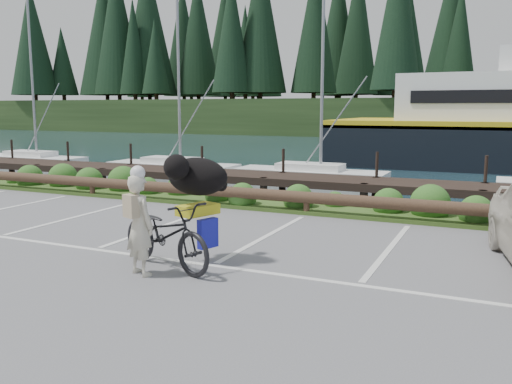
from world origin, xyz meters
TOP-DOWN VIEW (x-y plane):
  - ground at (0.00, 0.00)m, footprint 72.00×72.00m
  - harbor_backdrop at (0.40, 78.42)m, footprint 170.00×160.00m
  - vegetation_strip at (0.00, 5.30)m, footprint 34.00×1.60m
  - log_rail at (0.00, 4.60)m, footprint 32.00×0.30m
  - bicycle at (-0.66, -0.83)m, footprint 2.38×1.48m
  - cyclist at (-0.83, -1.32)m, footprint 0.71×0.58m
  - dog at (-0.42, -0.15)m, footprint 0.93×1.30m

SIDE VIEW (x-z plane):
  - harbor_backdrop at x=0.40m, z-range -15.00..15.00m
  - ground at x=0.00m, z-range 0.00..0.00m
  - log_rail at x=0.00m, z-range -0.30..0.30m
  - vegetation_strip at x=0.00m, z-range 0.00..0.10m
  - bicycle at x=-0.66m, z-range 0.00..1.18m
  - cyclist at x=-0.83m, z-range 0.00..1.67m
  - dog at x=-0.42m, z-range 1.18..1.86m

